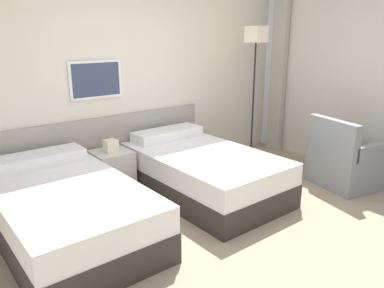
{
  "coord_description": "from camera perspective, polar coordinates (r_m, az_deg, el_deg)",
  "views": [
    {
      "loc": [
        -2.36,
        -2.17,
        1.82
      ],
      "look_at": [
        0.09,
        0.9,
        0.66
      ],
      "focal_mm": 35.0,
      "sensor_mm": 36.0,
      "label": 1
    }
  ],
  "objects": [
    {
      "name": "floor_lamp",
      "position": [
        5.41,
        9.67,
        14.02
      ],
      "size": [
        0.24,
        0.24,
        1.92
      ],
      "color": "black",
      "rests_on": "ground_plane"
    },
    {
      "name": "ground_plane",
      "position": [
        3.69,
        7.85,
        -13.28
      ],
      "size": [
        16.0,
        16.0,
        0.0
      ],
      "primitive_type": "plane",
      "color": "gray"
    },
    {
      "name": "armchair",
      "position": [
        5.02,
        22.68,
        -2.71
      ],
      "size": [
        0.93,
        0.89,
        0.86
      ],
      "rotation": [
        0.0,
        0.0,
        1.33
      ],
      "color": "gray",
      "rests_on": "ground_plane"
    },
    {
      "name": "nightstand",
      "position": [
        4.53,
        -12.06,
        -4.03
      ],
      "size": [
        0.42,
        0.42,
        0.64
      ],
      "color": "beige",
      "rests_on": "ground_plane"
    },
    {
      "name": "wall_headboard",
      "position": [
        4.79,
        -9.42,
        9.96
      ],
      "size": [
        10.0,
        0.1,
        2.7
      ],
      "color": "beige",
      "rests_on": "ground_plane"
    },
    {
      "name": "bed_near_door",
      "position": [
        3.66,
        -18.54,
        -9.64
      ],
      "size": [
        1.14,
        1.92,
        0.64
      ],
      "color": "#332D28",
      "rests_on": "ground_plane"
    },
    {
      "name": "bed_near_window",
      "position": [
        4.4,
        1.57,
        -4.24
      ],
      "size": [
        1.14,
        1.92,
        0.64
      ],
      "color": "#332D28",
      "rests_on": "ground_plane"
    }
  ]
}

